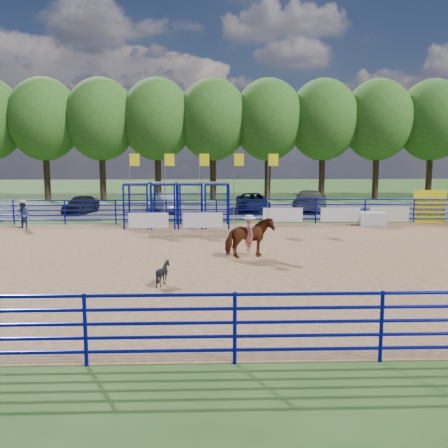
{
  "coord_description": "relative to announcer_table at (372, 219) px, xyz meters",
  "views": [
    {
      "loc": [
        -0.55,
        -19.66,
        4.28
      ],
      "look_at": [
        0.15,
        1.0,
        1.3
      ],
      "focal_mm": 40.0,
      "sensor_mm": 36.0,
      "label": 1
    }
  ],
  "objects": [
    {
      "name": "calf",
      "position": [
        -11.12,
        -12.85,
        0.0
      ],
      "size": [
        0.92,
        0.89,
        0.78
      ],
      "primitive_type": "imported",
      "rotation": [
        0.0,
        0.0,
        2.05
      ],
      "color": "black",
      "rests_on": "arena_dirt"
    },
    {
      "name": "announcer_table",
      "position": [
        0.0,
        0.0,
        0.0
      ],
      "size": [
        1.49,
        0.73,
        0.78
      ],
      "primitive_type": "cube",
      "rotation": [
        0.0,
        0.0,
        -0.03
      ],
      "color": "silver",
      "rests_on": "arena_dirt"
    },
    {
      "name": "spectator_cowboy",
      "position": [
        -20.02,
        -0.47,
        0.4
      ],
      "size": [
        0.89,
        0.79,
        1.56
      ],
      "color": "navy",
      "rests_on": "arena_dirt"
    },
    {
      "name": "car_c",
      "position": [
        -6.4,
        7.16,
        0.27
      ],
      "size": [
        2.24,
        4.83,
        1.34
      ],
      "primitive_type": "imported",
      "rotation": [
        0.0,
        0.0,
        -0.0
      ],
      "color": "#151A35",
      "rests_on": "gravel_strip"
    },
    {
      "name": "car_d",
      "position": [
        -2.16,
        7.4,
        0.37
      ],
      "size": [
        3.61,
        5.74,
        1.55
      ],
      "primitive_type": "imported",
      "rotation": [
        0.0,
        0.0,
        2.85
      ],
      "color": "#58585A",
      "rests_on": "gravel_strip"
    },
    {
      "name": "car_b",
      "position": [
        -12.69,
        7.76,
        0.28
      ],
      "size": [
        2.7,
        4.4,
        1.37
      ],
      "primitive_type": "imported",
      "rotation": [
        0.0,
        0.0,
        3.47
      ],
      "color": "gray",
      "rests_on": "gravel_strip"
    },
    {
      "name": "chute_assembly",
      "position": [
        -11.03,
        -0.13,
        0.85
      ],
      "size": [
        19.32,
        2.41,
        4.2
      ],
      "color": "#060B93",
      "rests_on": "ground"
    },
    {
      "name": "gravel_strip",
      "position": [
        -9.13,
        8.03,
        -0.41
      ],
      "size": [
        40.0,
        10.0,
        0.01
      ],
      "primitive_type": "cube",
      "color": "gray",
      "rests_on": "ground"
    },
    {
      "name": "horse_and_rider",
      "position": [
        -7.98,
        -8.72,
        0.51
      ],
      "size": [
        2.12,
        1.42,
        2.45
      ],
      "color": "#652C14",
      "rests_on": "arena_dirt"
    },
    {
      "name": "car_a",
      "position": [
        -18.58,
        6.65,
        0.25
      ],
      "size": [
        2.2,
        4.02,
        1.3
      ],
      "primitive_type": "imported",
      "rotation": [
        0.0,
        0.0,
        -0.18
      ],
      "color": "black",
      "rests_on": "gravel_strip"
    },
    {
      "name": "arena_dirt",
      "position": [
        -9.13,
        -8.97,
        -0.4
      ],
      "size": [
        30.0,
        20.0,
        0.02
      ],
      "primitive_type": "cube",
      "color": "#9C744E",
      "rests_on": "ground"
    },
    {
      "name": "ground",
      "position": [
        -9.13,
        -8.97,
        -0.41
      ],
      "size": [
        120.0,
        120.0,
        0.0
      ],
      "primitive_type": "plane",
      "color": "#375923",
      "rests_on": "ground"
    },
    {
      "name": "perimeter_fence",
      "position": [
        -9.13,
        -8.97,
        0.34
      ],
      "size": [
        30.1,
        20.1,
        1.5
      ],
      "color": "#060B93",
      "rests_on": "ground"
    },
    {
      "name": "treeline",
      "position": [
        -9.13,
        17.03,
        7.12
      ],
      "size": [
        56.4,
        6.4,
        11.24
      ],
      "color": "#3F2B19",
      "rests_on": "ground"
    }
  ]
}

